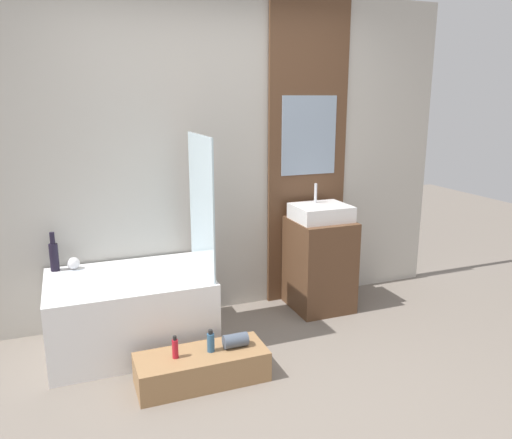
% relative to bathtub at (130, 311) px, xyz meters
% --- Properties ---
extents(ground_plane, '(12.00, 12.00, 0.00)m').
position_rel_bathtub_xyz_m(ground_plane, '(0.79, -1.13, -0.27)').
color(ground_plane, slate).
extents(wall_tiled_back, '(4.20, 0.06, 2.60)m').
position_rel_bathtub_xyz_m(wall_tiled_back, '(0.79, 0.45, 1.03)').
color(wall_tiled_back, '#B7B2A8').
rests_on(wall_tiled_back, ground_plane).
extents(wall_wood_accent, '(0.73, 0.04, 2.60)m').
position_rel_bathtub_xyz_m(wall_wood_accent, '(1.61, 0.40, 1.04)').
color(wall_wood_accent, brown).
rests_on(wall_wood_accent, ground_plane).
extents(bathtub, '(1.13, 0.80, 0.54)m').
position_rel_bathtub_xyz_m(bathtub, '(0.00, 0.00, 0.00)').
color(bathtub, white).
rests_on(bathtub, ground_plane).
extents(glass_shower_screen, '(0.01, 0.64, 0.99)m').
position_rel_bathtub_xyz_m(glass_shower_screen, '(0.54, -0.06, 0.76)').
color(glass_shower_screen, silver).
rests_on(glass_shower_screen, bathtub).
extents(wooden_step_bench, '(0.83, 0.33, 0.20)m').
position_rel_bathtub_xyz_m(wooden_step_bench, '(0.36, -0.65, -0.17)').
color(wooden_step_bench, '#997047').
rests_on(wooden_step_bench, ground_plane).
extents(vanity_cabinet, '(0.48, 0.51, 0.78)m').
position_rel_bathtub_xyz_m(vanity_cabinet, '(1.61, 0.13, 0.12)').
color(vanity_cabinet, brown).
rests_on(vanity_cabinet, ground_plane).
extents(sink, '(0.45, 0.38, 0.29)m').
position_rel_bathtub_xyz_m(sink, '(1.61, 0.13, 0.57)').
color(sink, white).
rests_on(sink, vanity_cabinet).
extents(vase_tall_dark, '(0.06, 0.06, 0.29)m').
position_rel_bathtub_xyz_m(vase_tall_dark, '(-0.48, 0.32, 0.38)').
color(vase_tall_dark, black).
rests_on(vase_tall_dark, bathtub).
extents(vase_round_light, '(0.09, 0.09, 0.09)m').
position_rel_bathtub_xyz_m(vase_round_light, '(-0.36, 0.30, 0.31)').
color(vase_round_light, white).
rests_on(vase_round_light, bathtub).
extents(bottle_soap_primary, '(0.04, 0.04, 0.15)m').
position_rel_bathtub_xyz_m(bottle_soap_primary, '(0.19, -0.65, -0.01)').
color(bottle_soap_primary, '#B21928').
rests_on(bottle_soap_primary, wooden_step_bench).
extents(bottle_soap_secondary, '(0.05, 0.05, 0.15)m').
position_rel_bathtub_xyz_m(bottle_soap_secondary, '(0.42, -0.65, -0.01)').
color(bottle_soap_secondary, '#2D567A').
rests_on(bottle_soap_secondary, wooden_step_bench).
extents(towel_roll, '(0.16, 0.09, 0.09)m').
position_rel_bathtub_xyz_m(towel_roll, '(0.58, -0.65, -0.03)').
color(towel_roll, '#4C5666').
rests_on(towel_roll, wooden_step_bench).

